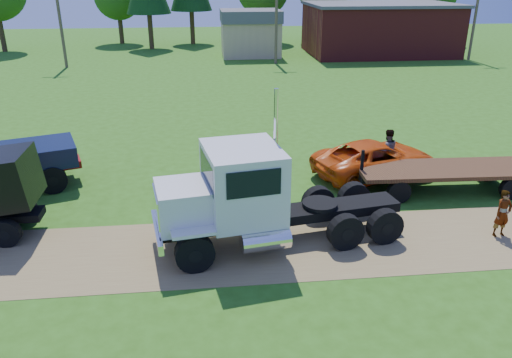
{
  "coord_description": "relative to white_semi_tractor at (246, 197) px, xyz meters",
  "views": [
    {
      "loc": [
        -1.28,
        -14.3,
        8.55
      ],
      "look_at": [
        0.5,
        2.12,
        1.6
      ],
      "focal_mm": 35.0,
      "sensor_mm": 36.0,
      "label": 1
    }
  ],
  "objects": [
    {
      "name": "utility_poles",
      "position": [
        6.02,
        34.67,
        2.98
      ],
      "size": [
        42.2,
        0.28,
        9.0
      ],
      "color": "brown",
      "rests_on": "ground"
    },
    {
      "name": "dirt_track",
      "position": [
        0.02,
        -0.33,
        -1.73
      ],
      "size": [
        120.0,
        4.2,
        0.01
      ],
      "primitive_type": "cube",
      "color": "brown",
      "rests_on": "ground"
    },
    {
      "name": "ground",
      "position": [
        0.02,
        -0.33,
        -1.74
      ],
      "size": [
        140.0,
        140.0,
        0.0
      ],
      "primitive_type": "plane",
      "color": "#2D5813",
      "rests_on": "ground"
    },
    {
      "name": "spectator_a",
      "position": [
        8.78,
        -0.37,
        -0.89
      ],
      "size": [
        0.68,
        0.51,
        1.7
      ],
      "primitive_type": "imported",
      "rotation": [
        0.0,
        0.0,
        0.18
      ],
      "color": "#999999",
      "rests_on": "ground"
    },
    {
      "name": "orange_pickup",
      "position": [
        6.25,
        5.45,
        -0.95
      ],
      "size": [
        6.24,
        4.33,
        1.58
      ],
      "primitive_type": "imported",
      "rotation": [
        0.0,
        0.0,
        1.9
      ],
      "color": "#CF4609",
      "rests_on": "ground"
    },
    {
      "name": "white_semi_tractor",
      "position": [
        0.0,
        0.0,
        0.0
      ],
      "size": [
        8.61,
        4.02,
        5.09
      ],
      "rotation": [
        0.0,
        0.0,
        0.16
      ],
      "color": "black",
      "rests_on": "ground"
    },
    {
      "name": "spectator_b",
      "position": [
        6.92,
        5.87,
        -0.74
      ],
      "size": [
        1.04,
        0.84,
        2.0
      ],
      "primitive_type": "imported",
      "rotation": [
        0.0,
        0.0,
        3.23
      ],
      "color": "#999999",
      "rests_on": "ground"
    },
    {
      "name": "brick_building",
      "position": [
        18.02,
        39.67,
        0.92
      ],
      "size": [
        15.4,
        10.4,
        5.3
      ],
      "color": "maroon",
      "rests_on": "ground"
    },
    {
      "name": "flatbed_trailer",
      "position": [
        8.62,
        3.48,
        -0.93
      ],
      "size": [
        7.45,
        2.48,
        1.89
      ],
      "rotation": [
        0.0,
        0.0,
        -0.04
      ],
      "color": "#321810",
      "rests_on": "ground"
    },
    {
      "name": "tan_shed",
      "position": [
        4.02,
        39.67,
        0.69
      ],
      "size": [
        6.2,
        5.4,
        4.7
      ],
      "color": "tan",
      "rests_on": "ground"
    }
  ]
}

